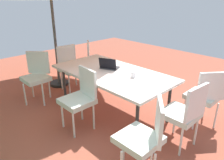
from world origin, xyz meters
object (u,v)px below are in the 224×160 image
(chair_northeast, at_px, (37,75))
(chair_north, at_px, (80,96))
(chair_southeast, at_px, (95,59))
(chair_east, at_px, (70,66))
(chair_southwest, at_px, (205,95))
(cup, at_px, (133,74))
(chair_northwest, at_px, (144,135))
(dining_table, at_px, (112,74))
(laptop, at_px, (109,66))
(chair_west, at_px, (184,112))

(chair_northeast, bearing_deg, chair_north, -40.79)
(chair_north, distance_m, chair_southeast, 1.99)
(chair_east, height_order, chair_southwest, same)
(chair_east, relative_size, cup, 10.17)
(chair_north, bearing_deg, chair_northwest, 2.40)
(chair_north, bearing_deg, cup, 67.72)
(dining_table, relative_size, chair_southwest, 2.19)
(chair_northwest, height_order, chair_northeast, same)
(chair_northwest, height_order, chair_east, same)
(chair_north, relative_size, chair_southeast, 1.00)
(chair_southeast, relative_size, chair_northeast, 1.00)
(chair_northwest, height_order, chair_southwest, same)
(chair_southwest, distance_m, cup, 1.17)
(dining_table, bearing_deg, chair_northeast, 29.04)
(chair_northeast, relative_size, laptop, 2.49)
(chair_northeast, bearing_deg, dining_table, -13.51)
(chair_east, bearing_deg, laptop, -82.10)
(dining_table, relative_size, chair_southeast, 2.19)
(chair_southwest, xyz_separation_m, chair_northeast, (2.70, 1.50, 0.00))
(chair_west, distance_m, chair_east, 2.73)
(cup, bearing_deg, laptop, -0.84)
(chair_east, bearing_deg, chair_southeast, 6.03)
(chair_northwest, bearing_deg, dining_table, -159.26)
(chair_north, relative_size, chair_east, 1.00)
(chair_north, height_order, chair_northwest, same)
(chair_east, xyz_separation_m, cup, (-1.77, -0.04, 0.27))
(dining_table, distance_m, laptop, 0.19)
(dining_table, xyz_separation_m, chair_southwest, (-1.34, -0.74, -0.17))
(chair_west, bearing_deg, cup, -87.90)
(chair_west, bearing_deg, laptop, -87.08)
(chair_west, relative_size, chair_southwest, 1.00)
(chair_northwest, height_order, laptop, laptop)
(chair_west, xyz_separation_m, chair_northeast, (2.74, 0.77, 0.00))
(chair_east, bearing_deg, chair_southwest, -69.48)
(chair_west, xyz_separation_m, chair_northwest, (0.06, 0.79, 0.00))
(chair_northwest, height_order, cup, chair_northwest)
(chair_east, distance_m, chair_northeast, 0.78)
(chair_northwest, relative_size, chair_northeast, 1.00)
(chair_southeast, distance_m, laptop, 1.39)
(chair_southeast, bearing_deg, chair_west, -156.07)
(chair_west, xyz_separation_m, laptop, (1.54, -0.06, 0.27))
(chair_southwest, xyz_separation_m, laptop, (1.50, 0.67, 0.27))
(chair_northwest, xyz_separation_m, cup, (0.90, -0.84, 0.27))
(chair_southeast, bearing_deg, cup, -161.96)
(chair_north, height_order, chair_east, same)
(chair_northwest, bearing_deg, chair_north, -131.80)
(dining_table, height_order, chair_northeast, chair_northeast)
(chair_southwest, relative_size, chair_northeast, 1.00)
(chair_north, distance_m, chair_northwest, 1.31)
(chair_southeast, relative_size, cup, 10.17)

